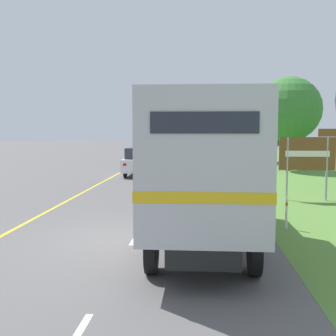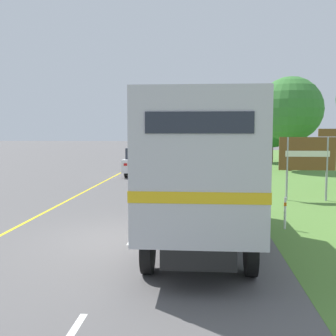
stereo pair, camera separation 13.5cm
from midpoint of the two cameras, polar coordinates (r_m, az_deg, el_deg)
name	(u,v)px [view 2 (the right image)]	position (r m, az deg, el deg)	size (l,w,h in m)	color
ground_plane	(133,239)	(11.42, -4.47, -9.55)	(200.00, 200.00, 0.00)	#5B5959
edge_line_yellow	(123,172)	(29.45, -6.04, -0.52)	(0.12, 67.57, 0.01)	yellow
centre_dash_near	(137,233)	(12.07, -3.95, -8.74)	(0.12, 2.60, 0.01)	white
centre_dash_mid_a	(160,196)	(18.49, -0.87, -3.85)	(0.12, 2.60, 0.01)	white
centre_dash_mid_b	(171,179)	(25.01, 0.60, -1.50)	(0.12, 2.60, 0.01)	white
centre_dash_far	(178,169)	(31.56, 1.46, -0.11)	(0.12, 2.60, 0.01)	white
centre_dash_farthest	(182,162)	(38.13, 2.02, 0.79)	(0.12, 2.60, 0.01)	white
horse_trailer_truck	(200,165)	(10.64, 4.73, 0.41)	(2.41, 7.90, 3.65)	black
lead_car_white	(141,161)	(26.94, -3.55, 0.92)	(1.80, 4.12, 1.79)	black
lead_car_white_ahead	(205,153)	(36.81, 5.20, 2.01)	(1.80, 4.39, 1.74)	black
lead_car_red_ahead	(174,145)	(52.67, 0.86, 3.11)	(1.80, 4.49, 2.06)	black
highway_sign	(308,155)	(18.17, 18.68, 1.66)	(2.28, 0.09, 2.96)	#9E9EA3
roadside_tree_mid	(290,109)	(31.33, 16.36, 7.65)	(4.59, 4.59, 6.68)	brown
roadside_tree_far	(272,121)	(38.65, 13.95, 6.22)	(4.76, 4.76, 6.11)	brown
delineator_post	(285,212)	(12.86, 15.87, -5.76)	(0.08, 0.08, 0.95)	white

